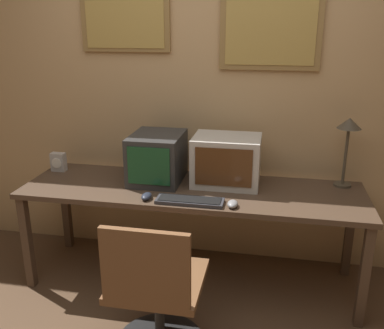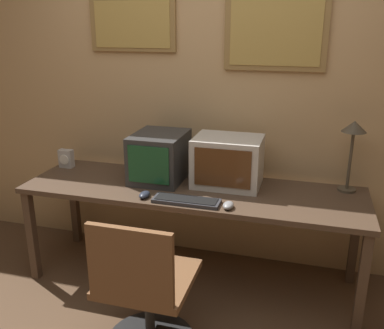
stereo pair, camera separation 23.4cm
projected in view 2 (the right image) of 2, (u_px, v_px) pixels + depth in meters
wall_back at (209, 91)px, 3.13m from camera, size 8.00×0.08×2.60m
desk at (192, 197)px, 2.92m from camera, size 2.31×0.68×0.72m
monitor_left at (160, 157)px, 3.02m from camera, size 0.35×0.44×0.34m
monitor_right at (228, 161)px, 2.91m from camera, size 0.46×0.35×0.34m
keyboard_main at (186, 201)px, 2.67m from camera, size 0.42×0.14×0.03m
mouse_near_keyboard at (228, 205)px, 2.58m from camera, size 0.06×0.10×0.04m
mouse_far_corner at (144, 195)px, 2.74m from camera, size 0.06×0.11×0.04m
desk_clock at (66, 159)px, 3.30m from camera, size 0.11×0.06×0.14m
desk_lamp at (353, 136)px, 2.74m from camera, size 0.16×0.16×0.48m
office_chair at (145, 296)px, 2.34m from camera, size 0.51×0.51×0.86m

